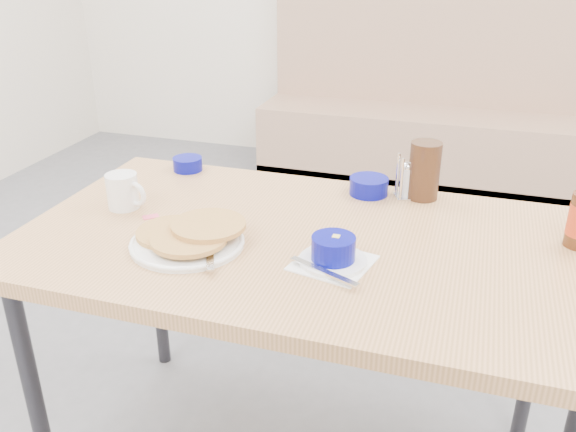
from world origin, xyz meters
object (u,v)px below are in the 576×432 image
(butter_bowl, at_px, (369,186))
(amber_tumbler, at_px, (424,171))
(pancake_plate, at_px, (189,237))
(condiment_caddy, at_px, (414,182))
(booth_bench, at_px, (415,123))
(creamer_bowl, at_px, (188,164))
(coffee_mug, at_px, (124,191))
(dining_table, at_px, (302,259))
(grits_setting, at_px, (333,252))

(butter_bowl, height_order, amber_tumbler, amber_tumbler)
(amber_tumbler, bearing_deg, pancake_plate, -137.24)
(condiment_caddy, bearing_deg, butter_bowl, 166.76)
(booth_bench, distance_m, creamer_bowl, 2.29)
(coffee_mug, distance_m, creamer_bowl, 0.32)
(dining_table, bearing_deg, booth_bench, 90.00)
(booth_bench, xyz_separation_m, butter_bowl, (0.10, -2.21, 0.43))
(dining_table, height_order, butter_bowl, butter_bowl)
(coffee_mug, distance_m, amber_tumbler, 0.83)
(dining_table, distance_m, amber_tumbler, 0.45)
(butter_bowl, xyz_separation_m, condiment_caddy, (0.12, 0.02, 0.02))
(coffee_mug, bearing_deg, booth_bench, 78.51)
(pancake_plate, relative_size, butter_bowl, 2.48)
(amber_tumbler, bearing_deg, coffee_mug, -157.49)
(pancake_plate, distance_m, creamer_bowl, 0.52)
(pancake_plate, xyz_separation_m, coffee_mug, (-0.26, 0.15, 0.03))
(booth_bench, height_order, pancake_plate, booth_bench)
(coffee_mug, relative_size, condiment_caddy, 1.00)
(pancake_plate, bearing_deg, condiment_caddy, 44.21)
(booth_bench, height_order, coffee_mug, booth_bench)
(condiment_caddy, bearing_deg, pancake_plate, -158.31)
(grits_setting, bearing_deg, butter_bowl, 90.01)
(booth_bench, distance_m, coffee_mug, 2.60)
(coffee_mug, bearing_deg, condiment_caddy, 23.18)
(booth_bench, distance_m, pancake_plate, 2.70)
(dining_table, xyz_separation_m, creamer_bowl, (-0.48, 0.34, 0.08))
(pancake_plate, xyz_separation_m, grits_setting, (0.35, 0.01, 0.01))
(pancake_plate, relative_size, coffee_mug, 2.20)
(booth_bench, distance_m, amber_tumbler, 2.26)
(dining_table, distance_m, pancake_plate, 0.29)
(pancake_plate, height_order, coffee_mug, coffee_mug)
(amber_tumbler, xyz_separation_m, condiment_caddy, (-0.02, 0.00, -0.04))
(coffee_mug, distance_m, butter_bowl, 0.68)
(coffee_mug, height_order, butter_bowl, coffee_mug)
(dining_table, relative_size, coffee_mug, 11.32)
(creamer_bowl, xyz_separation_m, amber_tumbler, (0.73, 0.00, 0.06))
(pancake_plate, distance_m, coffee_mug, 0.30)
(booth_bench, relative_size, dining_table, 1.36)
(grits_setting, bearing_deg, pancake_plate, -177.86)
(booth_bench, height_order, amber_tumbler, booth_bench)
(creamer_bowl, distance_m, amber_tumbler, 0.73)
(amber_tumbler, bearing_deg, condiment_caddy, 180.00)
(booth_bench, height_order, condiment_caddy, booth_bench)
(creamer_bowl, xyz_separation_m, condiment_caddy, (0.70, 0.00, 0.02))
(coffee_mug, relative_size, creamer_bowl, 1.35)
(butter_bowl, height_order, condiment_caddy, condiment_caddy)
(booth_bench, height_order, creamer_bowl, booth_bench)
(pancake_plate, height_order, amber_tumbler, amber_tumbler)
(coffee_mug, bearing_deg, dining_table, -2.73)
(pancake_plate, distance_m, amber_tumbler, 0.68)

